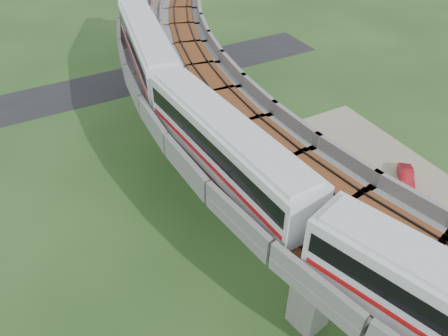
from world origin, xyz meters
The scene contains 14 objects.
ground centered at (0.00, 0.00, 0.00)m, with size 160.00×160.00×0.00m, color #25471C.
dirt_lot centered at (14.00, -2.00, 0.02)m, with size 18.00×26.00×0.04m, color gray.
asphalt_road centered at (0.00, 30.00, 0.01)m, with size 60.00×8.00×0.03m, color #232326.
viaduct centered at (3.84, 0.00, 9.05)m, with size 19.58×73.98×11.40m.
metro_train centered at (0.41, 2.75, 12.31)m, with size 11.91×61.27×3.64m.
fence centered at (9.75, 0.00, 0.75)m, with size 3.87×38.73×1.50m.
tree_0 centered at (11.13, 21.77, 1.96)m, with size 2.15×2.15×2.88m.
tree_1 centered at (9.70, 16.34, 1.79)m, with size 2.61×2.61×2.90m.
tree_2 centered at (7.30, 5.93, 2.41)m, with size 3.08×3.08×3.72m.
tree_3 centered at (6.01, 0.48, 2.19)m, with size 3.02×3.02×3.48m.
tree_4 centered at (7.92, -8.26, 2.01)m, with size 2.78×2.78×3.20m.
car_white centered at (12.81, -11.42, 0.59)m, with size 1.29×3.21×1.10m, color silver.
car_red centered at (18.53, -2.73, 0.62)m, with size 1.23×3.54×1.17m, color #A20F18.
car_dark centered at (12.58, 1.11, 0.62)m, with size 1.62×3.98×1.15m, color black.
Camera 1 is at (-12.32, -22.71, 27.53)m, focal length 35.00 mm.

